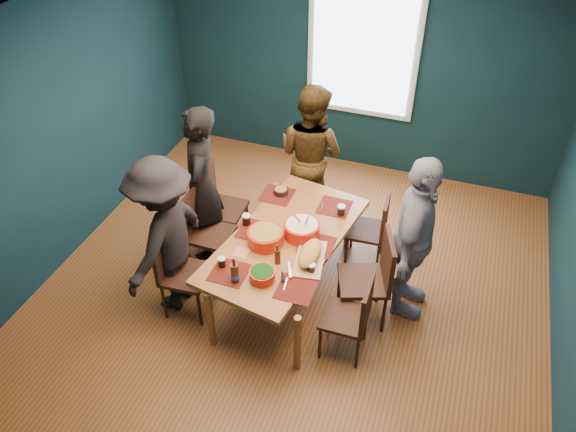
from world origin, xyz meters
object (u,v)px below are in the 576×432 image
at_px(chair_right_near, 355,313).
at_px(person_back, 311,154).
at_px(chair_right_mid, 374,274).
at_px(dining_table, 286,243).
at_px(person_near_left, 165,237).
at_px(person_far_left, 201,185).
at_px(chair_left_far, 216,201).
at_px(bowl_salad, 265,237).
at_px(person_right, 413,240).
at_px(cutting_board, 310,255).
at_px(chair_left_near, 177,266).
at_px(bowl_herbs, 262,275).
at_px(chair_left_mid, 202,226).
at_px(chair_right_far, 375,225).
at_px(bowl_dumpling, 302,229).

bearing_deg(chair_right_near, person_back, 117.38).
relative_size(chair_right_mid, chair_right_near, 1.13).
xyz_separation_m(dining_table, person_near_left, (-1.01, -0.48, 0.18)).
bearing_deg(person_far_left, chair_left_far, 141.48).
bearing_deg(dining_table, bowl_salad, -128.27).
bearing_deg(chair_right_mid, chair_left_far, 143.76).
bearing_deg(chair_left_far, person_right, -9.55).
bearing_deg(cutting_board, dining_table, 136.11).
relative_size(chair_left_near, person_right, 0.54).
xyz_separation_m(chair_left_near, bowl_herbs, (0.89, -0.05, 0.22)).
bearing_deg(person_right, chair_left_mid, 94.64).
relative_size(chair_left_mid, chair_right_far, 1.08).
height_order(dining_table, bowl_herbs, bowl_herbs).
bearing_deg(chair_right_far, chair_left_far, -176.10).
relative_size(chair_right_near, bowl_dumpling, 2.55).
height_order(chair_left_near, bowl_salad, chair_left_near).
relative_size(person_right, person_near_left, 1.04).
bearing_deg(dining_table, bowl_herbs, -80.49).
relative_size(chair_left_far, person_right, 0.55).
bearing_deg(person_far_left, person_right, 66.35).
height_order(chair_left_far, chair_right_mid, chair_right_mid).
relative_size(chair_left_mid, person_near_left, 0.56).
height_order(person_back, bowl_salad, person_back).
xyz_separation_m(dining_table, cutting_board, (0.31, -0.22, 0.13)).
distance_m(chair_left_far, bowl_salad, 1.07).
bearing_deg(chair_right_far, person_near_left, -148.92).
distance_m(chair_right_far, bowl_salad, 1.26).
distance_m(dining_table, bowl_dumpling, 0.21).
height_order(person_far_left, bowl_salad, person_far_left).
xyz_separation_m(chair_left_far, person_near_left, (-0.03, -0.98, 0.27)).
distance_m(person_far_left, cutting_board, 1.45).
height_order(person_far_left, person_right, person_far_left).
height_order(bowl_dumpling, bowl_herbs, bowl_dumpling).
xyz_separation_m(chair_left_near, chair_right_far, (1.63, 1.26, -0.04)).
xyz_separation_m(dining_table, bowl_salad, (-0.15, -0.13, 0.14)).
relative_size(chair_left_far, bowl_salad, 2.80).
bearing_deg(person_far_left, person_near_left, -18.60).
height_order(chair_right_near, cutting_board, chair_right_near).
bearing_deg(person_back, chair_right_far, 165.03).
xyz_separation_m(chair_left_far, chair_right_far, (1.71, 0.22, -0.05)).
xyz_separation_m(chair_right_mid, cutting_board, (-0.58, -0.16, 0.20)).
bearing_deg(chair_right_mid, person_back, 107.89).
xyz_separation_m(chair_left_near, cutting_board, (1.21, 0.32, 0.23)).
bearing_deg(chair_right_far, person_back, 143.01).
xyz_separation_m(bowl_salad, bowl_dumpling, (0.29, 0.22, 0.00)).
distance_m(dining_table, chair_left_near, 1.05).
bearing_deg(person_far_left, bowl_dumpling, 58.22).
bearing_deg(chair_right_near, bowl_salad, 157.37).
distance_m(person_near_left, bowl_dumpling, 1.28).
bearing_deg(cutting_board, person_far_left, 149.43).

